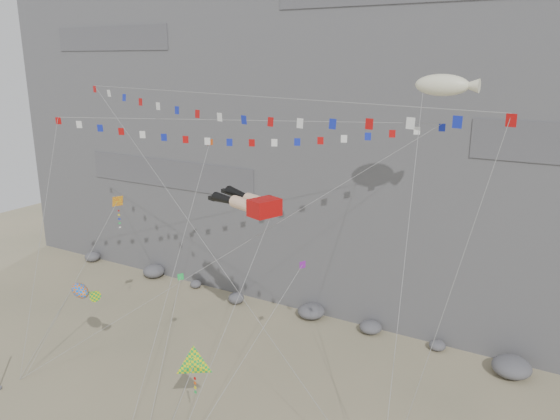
% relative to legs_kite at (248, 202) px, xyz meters
% --- Properties ---
extents(ground, '(120.00, 120.00, 0.00)m').
position_rel_legs_kite_xyz_m(ground, '(-0.26, -6.06, -13.90)').
color(ground, tan).
rests_on(ground, ground).
extents(cliff, '(80.00, 28.00, 50.00)m').
position_rel_legs_kite_xyz_m(cliff, '(-0.26, 25.94, 11.10)').
color(cliff, slate).
rests_on(cliff, ground).
extents(talus_boulders, '(60.00, 3.00, 1.20)m').
position_rel_legs_kite_xyz_m(talus_boulders, '(-0.26, 10.94, -13.30)').
color(talus_boulders, slate).
rests_on(talus_boulders, ground).
extents(legs_kite, '(6.97, 15.41, 18.71)m').
position_rel_legs_kite_xyz_m(legs_kite, '(0.00, 0.00, 0.00)').
color(legs_kite, '#B80C0B').
rests_on(legs_kite, ground).
extents(flag_banner_upper, '(27.20, 17.46, 26.15)m').
position_rel_legs_kite_xyz_m(flag_banner_upper, '(-2.08, 2.19, 5.53)').
color(flag_banner_upper, '#B80C0B').
rests_on(flag_banner_upper, ground).
extents(flag_banner_lower, '(34.16, 8.63, 25.21)m').
position_rel_legs_kite_xyz_m(flag_banner_lower, '(0.88, -3.07, 7.76)').
color(flag_banner_lower, '#B80C0B').
rests_on(flag_banner_lower, ground).
extents(harlequin_kite, '(5.88, 7.05, 15.51)m').
position_rel_legs_kite_xyz_m(harlequin_kite, '(-9.95, -3.10, -0.58)').
color(harlequin_kite, red).
rests_on(harlequin_kite, ground).
extents(fish_windsock, '(5.42, 4.79, 8.46)m').
position_rel_legs_kite_xyz_m(fish_windsock, '(-11.42, -6.15, -7.07)').
color(fish_windsock, orange).
rests_on(fish_windsock, ground).
extents(delta_kite, '(2.34, 5.25, 7.77)m').
position_rel_legs_kite_xyz_m(delta_kite, '(1.68, -8.78, -8.07)').
color(delta_kite, yellow).
rests_on(delta_kite, ground).
extents(blimp_windsock, '(4.36, 14.65, 26.23)m').
position_rel_legs_kite_xyz_m(blimp_windsock, '(11.93, 4.97, 8.28)').
color(blimp_windsock, '#F8F5CC').
rests_on(blimp_windsock, ground).
extents(small_kite_a, '(2.95, 13.52, 21.98)m').
position_rel_legs_kite_xyz_m(small_kite_a, '(-4.53, 1.36, 3.31)').
color(small_kite_a, '#E54E13').
rests_on(small_kite_a, ground).
extents(small_kite_b, '(3.07, 12.78, 16.02)m').
position_rel_legs_kite_xyz_m(small_kite_b, '(4.66, -0.66, -3.92)').
color(small_kite_b, purple).
rests_on(small_kite_b, ground).
extents(small_kite_c, '(4.47, 9.60, 13.04)m').
position_rel_legs_kite_xyz_m(small_kite_c, '(-3.58, -3.68, -5.45)').
color(small_kite_c, green).
rests_on(small_kite_c, ground).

